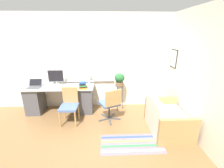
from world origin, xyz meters
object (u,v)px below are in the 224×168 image
(office_chair_swivel, at_px, (110,103))
(potted_plant, at_px, (120,79))
(monitor, at_px, (56,77))
(keyboard, at_px, (53,88))
(desk_chair_wooden, at_px, (69,105))
(plant_stand, at_px, (119,89))
(couch_loveseat, at_px, (166,120))
(book_stack, at_px, (83,85))
(desk_lamp, at_px, (89,75))
(mouse, at_px, (61,87))
(laptop, at_px, (35,86))

(office_chair_swivel, xyz_separation_m, potted_plant, (0.28, 0.60, 0.46))
(monitor, height_order, keyboard, monitor)
(desk_chair_wooden, relative_size, plant_stand, 1.19)
(potted_plant, bearing_deg, couch_loveseat, -47.35)
(book_stack, relative_size, couch_loveseat, 0.22)
(desk_lamp, relative_size, office_chair_swivel, 0.44)
(monitor, xyz_separation_m, mouse, (0.21, -0.28, -0.22))
(monitor, relative_size, office_chair_swivel, 0.50)
(book_stack, bearing_deg, mouse, 171.90)
(couch_loveseat, height_order, potted_plant, potted_plant)
(monitor, relative_size, potted_plant, 1.22)
(monitor, height_order, book_stack, monitor)
(book_stack, bearing_deg, potted_plant, 14.84)
(laptop, height_order, book_stack, laptop)
(mouse, relative_size, book_stack, 0.24)
(monitor, bearing_deg, potted_plant, -3.04)
(desk_chair_wooden, xyz_separation_m, potted_plant, (1.31, 0.61, 0.46))
(book_stack, distance_m, couch_loveseat, 2.22)
(desk_lamp, relative_size, plant_stand, 0.52)
(keyboard, relative_size, potted_plant, 0.95)
(desk_lamp, relative_size, potted_plant, 1.08)
(monitor, bearing_deg, couch_loveseat, -22.81)
(monitor, distance_m, couch_loveseat, 3.11)
(desk_chair_wooden, bearing_deg, couch_loveseat, -9.11)
(potted_plant, bearing_deg, plant_stand, -90.00)
(desk_lamp, xyz_separation_m, office_chair_swivel, (0.59, -0.71, -0.56))
(desk_lamp, bearing_deg, potted_plant, -7.28)
(book_stack, bearing_deg, laptop, 172.55)
(mouse, distance_m, office_chair_swivel, 1.40)
(desk_lamp, bearing_deg, laptop, -172.21)
(monitor, distance_m, potted_plant, 1.80)
(monitor, bearing_deg, mouse, -53.09)
(laptop, distance_m, couch_loveseat, 3.51)
(book_stack, bearing_deg, couch_loveseat, -22.20)
(laptop, xyz_separation_m, desk_chair_wooden, (1.03, -0.52, -0.33))
(mouse, relative_size, desk_chair_wooden, 0.07)
(plant_stand, bearing_deg, mouse, -173.51)
(mouse, distance_m, plant_stand, 1.60)
(couch_loveseat, xyz_separation_m, potted_plant, (-0.99, 1.08, 0.67))
(plant_stand, relative_size, potted_plant, 2.07)
(keyboard, relative_size, book_stack, 1.39)
(monitor, xyz_separation_m, office_chair_swivel, (1.51, -0.70, -0.52))
(office_chair_swivel, bearing_deg, potted_plant, -139.91)
(couch_loveseat, bearing_deg, office_chair_swivel, 69.52)
(office_chair_swivel, xyz_separation_m, plant_stand, (0.28, 0.60, 0.15))
(monitor, height_order, potted_plant, monitor)
(desk_chair_wooden, distance_m, potted_plant, 1.52)
(desk_lamp, distance_m, plant_stand, 0.96)
(mouse, height_order, desk_chair_wooden, desk_chair_wooden)
(mouse, bearing_deg, office_chair_swivel, -17.84)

